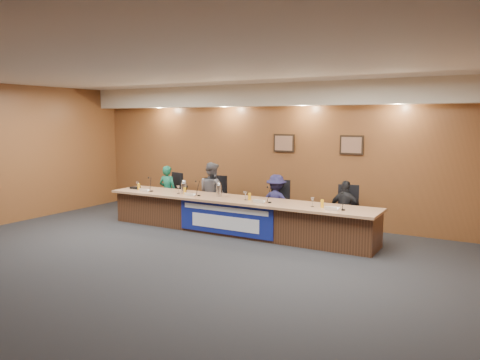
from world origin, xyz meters
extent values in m
plane|color=black|center=(0.00, 0.00, 0.00)|extent=(10.00, 10.00, 0.00)
cube|color=silver|center=(0.00, 0.00, 3.20)|extent=(10.00, 8.00, 0.04)
cube|color=brown|center=(0.00, 4.00, 1.60)|extent=(10.00, 0.04, 3.20)
cube|color=beige|center=(0.00, 3.75, 2.95)|extent=(10.00, 0.50, 0.50)
cube|color=#432717|center=(0.00, 2.40, 0.35)|extent=(6.00, 0.80, 0.70)
cube|color=#A27451|center=(0.00, 2.35, 0.72)|extent=(6.10, 0.95, 0.05)
cube|color=navy|center=(0.00, 1.99, 0.38)|extent=(2.20, 0.02, 0.65)
cube|color=silver|center=(0.00, 1.97, 0.58)|extent=(2.00, 0.01, 0.10)
cube|color=silver|center=(0.00, 1.97, 0.30)|extent=(1.60, 0.01, 0.28)
cube|color=black|center=(0.40, 3.97, 1.85)|extent=(0.52, 0.04, 0.42)
cube|color=black|center=(2.00, 3.97, 1.85)|extent=(0.52, 0.04, 0.42)
imported|color=#0F4E38|center=(-2.29, 3.00, 0.64)|extent=(0.49, 0.35, 1.27)
imported|color=#515056|center=(-0.98, 3.00, 0.71)|extent=(0.84, 0.75, 1.42)
imported|color=#1A183D|center=(0.67, 3.00, 0.61)|extent=(0.82, 0.51, 1.23)
imported|color=black|center=(2.20, 3.00, 0.60)|extent=(0.72, 0.34, 1.20)
cube|color=black|center=(-2.29, 3.10, 0.48)|extent=(0.61, 0.61, 0.08)
cube|color=black|center=(-0.98, 3.10, 0.48)|extent=(0.52, 0.52, 0.08)
cube|color=black|center=(0.67, 3.10, 0.48)|extent=(0.57, 0.57, 0.08)
cube|color=black|center=(2.20, 3.10, 0.48)|extent=(0.57, 0.57, 0.08)
cube|color=white|center=(-2.26, 2.09, 0.80)|extent=(0.24, 0.08, 0.10)
cylinder|color=black|center=(-2.12, 2.21, 0.76)|extent=(0.07, 0.07, 0.02)
cylinder|color=#EFA514|center=(-2.56, 2.27, 0.82)|extent=(0.06, 0.06, 0.15)
cylinder|color=silver|center=(-2.66, 2.33, 0.84)|extent=(0.08, 0.08, 0.18)
cube|color=white|center=(-0.99, 2.11, 0.80)|extent=(0.24, 0.08, 0.10)
cylinder|color=black|center=(-0.82, 2.24, 0.76)|extent=(0.07, 0.07, 0.02)
cylinder|color=#EFA514|center=(-1.23, 2.29, 0.82)|extent=(0.06, 0.06, 0.15)
cylinder|color=silver|center=(-1.40, 2.28, 0.84)|extent=(0.08, 0.08, 0.18)
cube|color=white|center=(0.70, 2.12, 0.80)|extent=(0.24, 0.08, 0.10)
cylinder|color=black|center=(0.89, 2.25, 0.76)|extent=(0.07, 0.07, 0.02)
cylinder|color=#EFA514|center=(0.39, 2.33, 0.82)|extent=(0.06, 0.06, 0.15)
cylinder|color=silver|center=(0.31, 2.29, 0.84)|extent=(0.08, 0.08, 0.18)
cube|color=white|center=(2.20, 2.10, 0.80)|extent=(0.24, 0.08, 0.10)
cylinder|color=black|center=(2.40, 2.24, 0.76)|extent=(0.07, 0.07, 0.02)
cylinder|color=#EFA514|center=(1.96, 2.31, 0.82)|extent=(0.06, 0.06, 0.15)
cylinder|color=silver|center=(1.78, 2.27, 0.84)|extent=(0.08, 0.08, 0.18)
cylinder|color=silver|center=(-1.29, 2.35, 0.87)|extent=(0.13, 0.13, 0.24)
cylinder|color=silver|center=(-0.39, 2.38, 0.88)|extent=(0.11, 0.11, 0.25)
cylinder|color=black|center=(-2.71, 2.34, 0.78)|extent=(0.32, 0.32, 0.05)
cube|color=white|center=(2.17, 2.32, 0.75)|extent=(0.26, 0.33, 0.01)
camera|label=1|loc=(4.96, -5.99, 2.41)|focal=35.00mm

